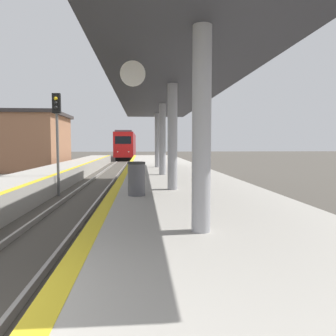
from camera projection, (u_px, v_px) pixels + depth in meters
train at (126, 145)px, 53.93m from camera, size 2.72×19.41×4.31m
signal_mid at (57, 125)px, 14.97m from camera, size 0.36×0.31×4.70m
station_canopy at (166, 96)px, 12.85m from camera, size 3.90×20.40×3.56m
trash_bin at (136, 179)px, 9.28m from camera, size 0.51×0.51×0.96m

